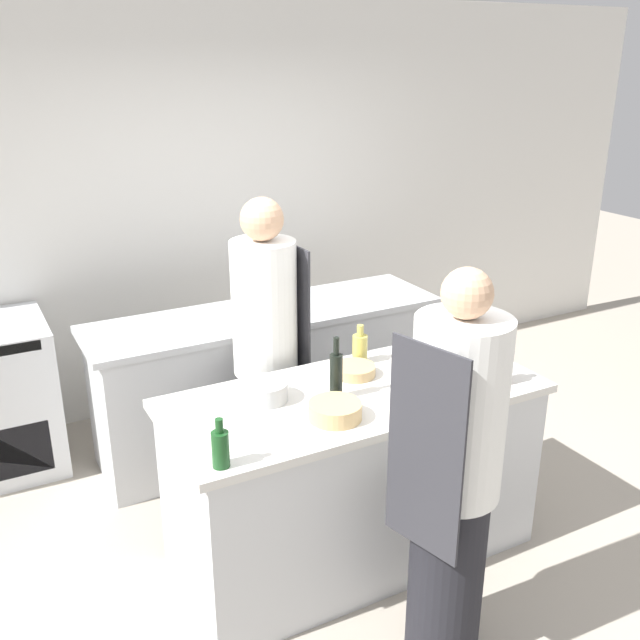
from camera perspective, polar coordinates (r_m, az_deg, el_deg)
The scene contains 15 objects.
ground_plane at distance 3.89m, azimuth 2.56°, elevation -17.89°, with size 16.00×16.00×0.00m, color #A89E8E.
wall_back at distance 5.10m, azimuth -9.61°, elevation 8.73°, with size 8.00×0.06×2.80m.
prep_counter at distance 3.62m, azimuth 2.68°, elevation -12.22°, with size 1.82×0.79×0.91m.
pass_counter at distance 4.63m, azimuth -4.18°, elevation -4.60°, with size 2.25×0.63×0.91m.
chef_at_prep_near at distance 2.91m, azimuth 10.56°, elevation -12.23°, with size 0.42×0.40×1.71m.
chef_at_stove at distance 3.85m, azimuth -4.31°, elevation -2.99°, with size 0.36×0.34×1.75m.
bottle_olive_oil at distance 3.54m, azimuth 14.08°, elevation -3.58°, with size 0.09×0.09×0.24m.
bottle_vinegar at distance 3.68m, azimuth 3.21°, elevation -2.24°, with size 0.08×0.08×0.21m.
bottle_wine at distance 3.29m, azimuth 1.30°, elevation -4.37°, with size 0.06×0.06×0.30m.
bottle_cooking_oil at distance 2.81m, azimuth -7.97°, elevation -10.09°, with size 0.07×0.07×0.21m.
bowl_mixing_large at distance 3.31m, azimuth -4.41°, elevation -5.70°, with size 0.21×0.21×0.09m.
bowl_prep_small at distance 3.92m, azimuth 9.84°, elevation -1.74°, with size 0.18×0.18×0.08m.
bowl_ceramic_blue at distance 3.15m, azimuth 1.21°, elevation -7.27°, with size 0.24×0.24×0.07m.
bowl_wooden_salad at distance 3.56m, azimuth 2.76°, elevation -4.05°, with size 0.21×0.21×0.05m.
cup at distance 3.70m, azimuth 11.63°, elevation -3.09°, with size 0.08×0.08×0.10m.
Camera 1 is at (-1.58, -2.61, 2.41)m, focal length 40.00 mm.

